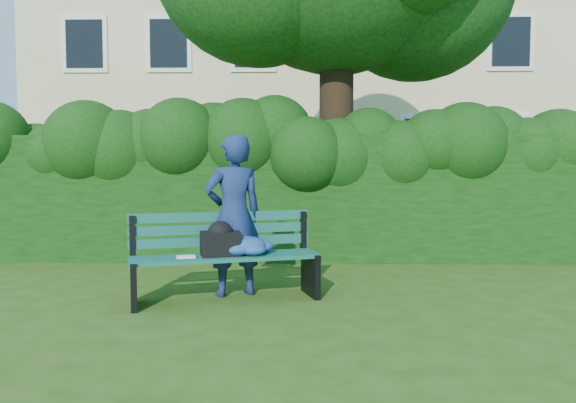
{
  "coord_description": "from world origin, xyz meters",
  "views": [
    {
      "loc": [
        0.16,
        -6.07,
        1.4
      ],
      "look_at": [
        0.0,
        0.6,
        0.95
      ],
      "focal_mm": 35.0,
      "sensor_mm": 36.0,
      "label": 1
    }
  ],
  "objects": [
    {
      "name": "park_bench",
      "position": [
        -0.58,
        -0.38,
        0.5
      ],
      "size": [
        1.99,
        1.1,
        0.89
      ],
      "rotation": [
        0.0,
        0.0,
        0.3
      ],
      "color": "#0E4739",
      "rests_on": "ground"
    },
    {
      "name": "apartment_building",
      "position": [
        -0.0,
        13.99,
        6.0
      ],
      "size": [
        16.0,
        8.08,
        12.0
      ],
      "color": "#CEC48A",
      "rests_on": "ground"
    },
    {
      "name": "man_reading",
      "position": [
        -0.56,
        -0.18,
        0.85
      ],
      "size": [
        0.73,
        0.62,
        1.71
      ],
      "primitive_type": "imported",
      "rotation": [
        0.0,
        0.0,
        3.55
      ],
      "color": "navy",
      "rests_on": "ground"
    },
    {
      "name": "hedge",
      "position": [
        0.0,
        2.2,
        0.9
      ],
      "size": [
        10.0,
        1.0,
        1.8
      ],
      "color": "black",
      "rests_on": "ground"
    },
    {
      "name": "ground",
      "position": [
        0.0,
        0.0,
        0.0
      ],
      "size": [
        80.0,
        80.0,
        0.0
      ],
      "primitive_type": "plane",
      "color": "#2E4B11",
      "rests_on": "ground"
    }
  ]
}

